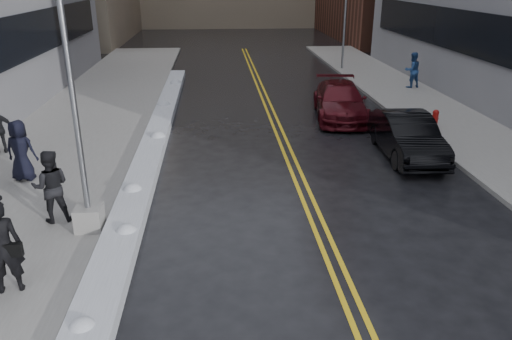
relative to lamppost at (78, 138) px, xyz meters
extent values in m
plane|color=black|center=(3.30, -2.00, -2.53)|extent=(160.00, 160.00, 0.00)
cube|color=gray|center=(-2.45, 8.00, -2.46)|extent=(5.50, 50.00, 0.15)
cube|color=gray|center=(13.30, 8.00, -2.46)|extent=(4.00, 50.00, 0.15)
cube|color=gold|center=(5.65, 8.00, -2.53)|extent=(0.12, 50.00, 0.01)
cube|color=gold|center=(5.95, 8.00, -2.53)|extent=(0.12, 50.00, 0.01)
cube|color=silver|center=(0.85, 6.00, -2.36)|extent=(0.90, 30.00, 0.34)
cube|color=gray|center=(0.00, 0.00, -2.08)|extent=(0.65, 0.65, 0.60)
cylinder|color=gray|center=(0.00, 0.00, 1.72)|extent=(0.14, 0.14, 7.00)
cylinder|color=maroon|center=(12.30, 8.00, -2.08)|extent=(0.24, 0.24, 0.60)
sphere|color=maroon|center=(12.30, 8.00, -1.78)|extent=(0.26, 0.26, 0.26)
cylinder|color=maroon|center=(12.30, 8.00, -2.03)|extent=(0.25, 0.10, 0.10)
cylinder|color=gray|center=(11.80, 22.00, 0.12)|extent=(0.14, 0.14, 5.00)
imported|color=black|center=(-1.01, -2.54, -1.38)|extent=(0.82, 0.64, 2.00)
imported|color=black|center=(-0.99, 0.54, -1.43)|extent=(1.05, 0.89, 1.91)
imported|color=black|center=(-2.75, 3.46, -1.43)|extent=(1.02, 0.75, 1.90)
imported|color=navy|center=(14.16, 15.63, -1.41)|extent=(1.10, 0.95, 1.94)
imported|color=black|center=(9.92, 4.92, -1.76)|extent=(1.82, 4.75, 1.54)
imported|color=#450B12|center=(8.80, 10.23, -1.76)|extent=(2.82, 5.56, 1.55)
camera|label=1|loc=(3.23, -11.39, 3.57)|focal=35.00mm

